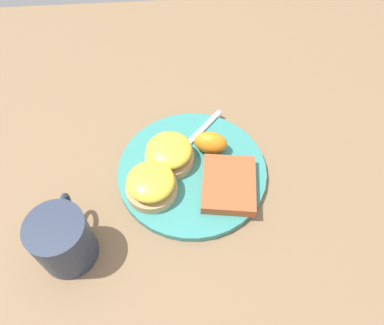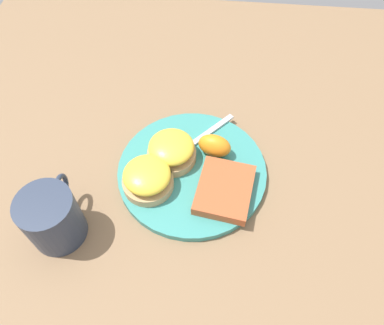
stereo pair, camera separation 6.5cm
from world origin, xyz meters
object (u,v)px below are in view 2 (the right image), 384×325
(fork, at_px, (190,146))
(cup, at_px, (52,218))
(sandwich_benedict_right, at_px, (147,178))
(sandwich_benedict_left, at_px, (172,150))
(orange_wedge, at_px, (215,146))
(hashbrown_patty, at_px, (225,190))

(fork, relative_size, cup, 1.30)
(cup, bearing_deg, sandwich_benedict_right, -54.68)
(sandwich_benedict_left, xyz_separation_m, fork, (0.03, -0.03, -0.02))
(sandwich_benedict_left, distance_m, orange_wedge, 0.08)
(fork, height_order, cup, cup)
(orange_wedge, relative_size, fork, 0.39)
(hashbrown_patty, bearing_deg, cup, 109.11)
(sandwich_benedict_right, distance_m, fork, 0.11)
(hashbrown_patty, distance_m, orange_wedge, 0.09)
(hashbrown_patty, bearing_deg, orange_wedge, 15.50)
(sandwich_benedict_left, xyz_separation_m, cup, (-0.15, 0.16, 0.01))
(sandwich_benedict_right, height_order, orange_wedge, sandwich_benedict_right)
(sandwich_benedict_right, height_order, fork, sandwich_benedict_right)
(sandwich_benedict_left, height_order, cup, cup)
(sandwich_benedict_left, bearing_deg, orange_wedge, -76.15)
(sandwich_benedict_left, distance_m, fork, 0.05)
(sandwich_benedict_left, relative_size, orange_wedge, 1.46)
(hashbrown_patty, height_order, fork, hashbrown_patty)
(hashbrown_patty, bearing_deg, sandwich_benedict_right, 89.08)
(cup, bearing_deg, sandwich_benedict_left, -46.69)
(fork, bearing_deg, cup, 133.35)
(sandwich_benedict_left, height_order, orange_wedge, sandwich_benedict_left)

